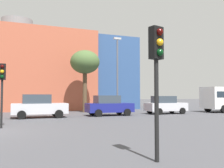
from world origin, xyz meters
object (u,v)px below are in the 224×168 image
(traffic_light_island, at_px, (2,81))
(street_lamp, at_px, (117,70))
(parked_car_3, at_px, (39,106))
(parked_car_5, at_px, (165,105))
(parked_car_4, at_px, (109,106))
(traffic_light_near_right, at_px, (157,62))
(bare_tree_0, at_px, (85,63))

(traffic_light_island, height_order, street_lamp, street_lamp)
(parked_car_3, xyz_separation_m, parked_car_5, (12.07, -0.00, -0.07))
(parked_car_5, distance_m, traffic_light_island, 15.91)
(parked_car_4, bearing_deg, parked_car_3, 180.00)
(parked_car_5, xyz_separation_m, traffic_light_island, (-14.58, -6.11, 1.75))
(parked_car_3, relative_size, street_lamp, 0.55)
(parked_car_4, distance_m, parked_car_5, 5.98)
(parked_car_4, distance_m, traffic_light_near_right, 15.97)
(parked_car_3, xyz_separation_m, bare_tree_0, (5.23, 5.12, 4.41))
(traffic_light_island, bearing_deg, parked_car_5, 114.47)
(parked_car_4, xyz_separation_m, traffic_light_island, (-8.60, -6.11, 1.73))
(parked_car_4, height_order, parked_car_5, parked_car_4)
(parked_car_4, xyz_separation_m, parked_car_5, (5.98, 0.00, -0.03))
(bare_tree_0, height_order, street_lamp, street_lamp)
(parked_car_5, bearing_deg, street_lamp, 141.23)
(traffic_light_near_right, distance_m, bare_tree_0, 20.85)
(parked_car_5, distance_m, bare_tree_0, 9.65)
(parked_car_4, bearing_deg, traffic_light_island, -144.63)
(parked_car_4, bearing_deg, street_lamp, 55.40)
(parked_car_3, distance_m, traffic_light_island, 6.82)
(parked_car_4, distance_m, street_lamp, 5.21)
(traffic_light_near_right, bearing_deg, street_lamp, 146.67)
(parked_car_3, relative_size, parked_car_4, 1.04)
(parked_car_3, bearing_deg, traffic_light_near_right, -83.36)
(parked_car_4, bearing_deg, traffic_light_near_right, -105.77)
(traffic_light_island, distance_m, bare_tree_0, 13.91)
(parked_car_4, height_order, traffic_light_near_right, traffic_light_near_right)
(parked_car_5, height_order, street_lamp, street_lamp)
(parked_car_4, height_order, traffic_light_island, traffic_light_island)
(parked_car_3, xyz_separation_m, parked_car_4, (6.09, -0.00, -0.04))
(parked_car_5, xyz_separation_m, traffic_light_near_right, (-10.29, -15.27, 1.84))
(parked_car_3, distance_m, traffic_light_near_right, 15.47)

